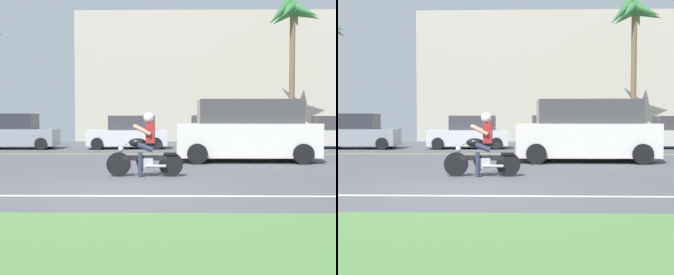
% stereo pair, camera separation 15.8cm
% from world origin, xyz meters
% --- Properties ---
extents(ground, '(56.00, 30.00, 0.04)m').
position_xyz_m(ground, '(0.00, 3.00, -0.02)').
color(ground, '#545459').
extents(grass_median, '(56.00, 3.80, 0.06)m').
position_xyz_m(grass_median, '(0.00, -4.10, 0.03)').
color(grass_median, '#548442').
rests_on(grass_median, ground).
extents(lane_line_near, '(50.40, 0.12, 0.01)m').
position_xyz_m(lane_line_near, '(0.00, -0.57, 0.00)').
color(lane_line_near, silver).
rests_on(lane_line_near, ground).
extents(lane_line_far, '(50.40, 0.12, 0.01)m').
position_xyz_m(lane_line_far, '(0.00, 8.81, 0.00)').
color(lane_line_far, yellow).
rests_on(lane_line_far, ground).
extents(motorcyclist, '(1.86, 0.61, 1.55)m').
position_xyz_m(motorcyclist, '(0.21, 2.08, 0.66)').
color(motorcyclist, black).
rests_on(motorcyclist, ground).
extents(suv_nearby, '(4.75, 2.24, 2.03)m').
position_xyz_m(suv_nearby, '(3.31, 5.96, 0.98)').
color(suv_nearby, white).
rests_on(suv_nearby, ground).
extents(parked_car_0, '(3.73, 1.90, 1.68)m').
position_xyz_m(parked_car_0, '(-6.61, 11.85, 0.77)').
color(parked_car_0, '#8C939E').
rests_on(parked_car_0, ground).
extents(parked_car_1, '(3.87, 2.07, 1.58)m').
position_xyz_m(parked_car_1, '(-1.26, 12.15, 0.73)').
color(parked_car_1, silver).
rests_on(parked_car_1, ground).
extents(parked_car_2, '(4.01, 2.06, 1.60)m').
position_xyz_m(parked_car_2, '(3.13, 13.56, 0.75)').
color(parked_car_2, white).
rests_on(parked_car_2, ground).
extents(parked_car_3, '(4.05, 2.07, 1.57)m').
position_xyz_m(parked_car_3, '(8.77, 12.45, 0.73)').
color(parked_car_3, beige).
rests_on(parked_car_3, ground).
extents(palm_tree_0, '(3.31, 3.17, 7.99)m').
position_xyz_m(palm_tree_0, '(7.40, 15.19, 6.72)').
color(palm_tree_0, brown).
rests_on(palm_tree_0, ground).
extents(building_far, '(17.28, 4.00, 8.41)m').
position_xyz_m(building_far, '(3.18, 21.00, 4.20)').
color(building_far, beige).
rests_on(building_far, ground).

